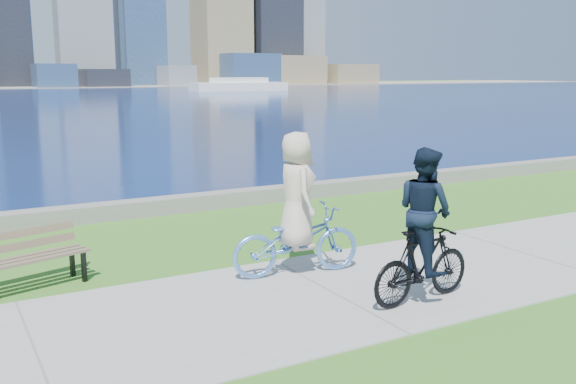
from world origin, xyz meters
The scene contains 7 objects.
ground centered at (0.00, 0.00, 0.00)m, with size 320.00×320.00×0.00m, color #316A1B.
concrete_path centered at (0.00, 0.00, 0.01)m, with size 80.00×3.50×0.02m, color gray.
seawall centered at (0.00, 6.20, 0.17)m, with size 90.00×0.50×0.35m, color slate.
ferry_far centered at (38.54, 86.14, 0.86)m, with size 15.31×4.37×2.08m.
park_bench centered at (-3.74, 2.29, 0.52)m, with size 1.73×1.00×0.85m.
cyclist_woman centered at (-0.03, 0.94, 0.84)m, with size 1.04×2.14×2.22m.
cyclist_man centered at (0.86, -0.94, 0.91)m, with size 0.69×1.75×2.12m.
Camera 1 is at (-4.81, -7.34, 3.13)m, focal length 40.00 mm.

